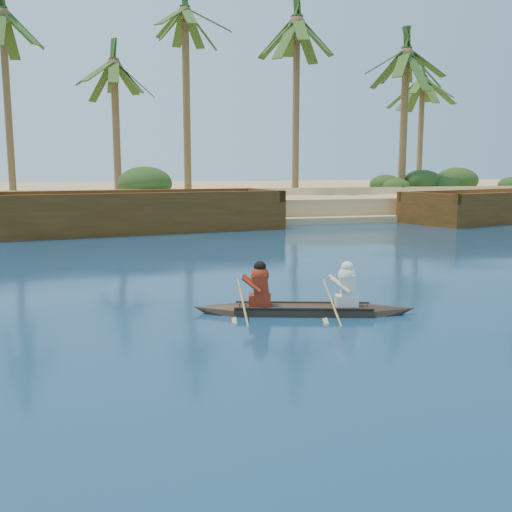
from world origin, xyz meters
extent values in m
plane|color=#0B2447|center=(0.00, 0.00, 0.00)|extent=(160.00, 160.00, 0.00)
cube|color=#D8B37A|center=(0.00, 26.00, 0.12)|extent=(150.00, 8.00, 0.50)
cube|color=#D8B37A|center=(0.00, 48.00, 0.55)|extent=(150.00, 50.00, 1.50)
cube|color=brown|center=(2.94, 22.00, 0.50)|extent=(13.84, 6.14, 1.67)
cube|color=brown|center=(23.23, 22.00, 0.45)|extent=(12.77, 7.48, 1.51)
camera|label=1|loc=(0.66, -6.27, 2.96)|focal=40.00mm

